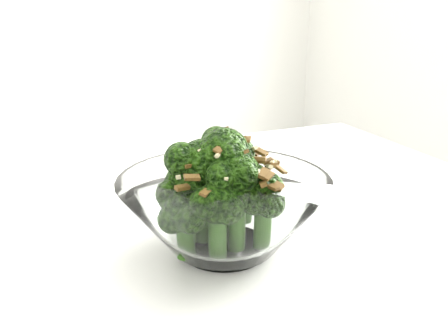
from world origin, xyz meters
TOP-DOWN VIEW (x-y plane):
  - broccoli_dish at (0.08, -0.14)m, footprint 0.20×0.20m

SIDE VIEW (x-z plane):
  - broccoli_dish at x=0.08m, z-range 0.74..0.86m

